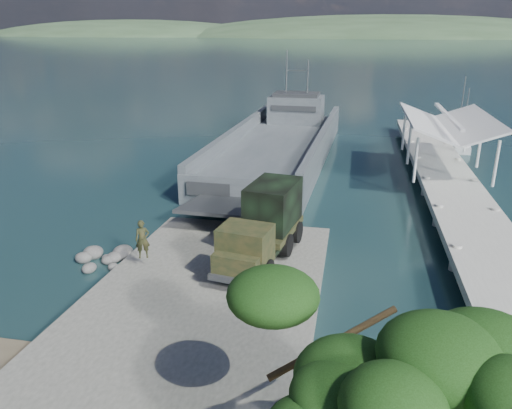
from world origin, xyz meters
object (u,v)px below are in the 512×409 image
at_px(sailboat_near, 461,146).
at_px(overhang_tree, 373,361).
at_px(pier, 444,165).
at_px(soldier, 143,247).
at_px(military_truck, 264,224).
at_px(landing_craft, 279,150).
at_px(sailboat_far, 458,137).

relative_size(sailboat_near, overhang_tree, 0.93).
height_order(pier, soldier, pier).
xyz_separation_m(military_truck, sailboat_near, (14.72, 28.72, -1.91)).
bearing_deg(soldier, military_truck, -2.15).
distance_m(pier, landing_craft, 14.68).
bearing_deg(overhang_tree, sailboat_far, 77.43).
bearing_deg(soldier, landing_craft, 60.01).
bearing_deg(sailboat_far, landing_craft, -146.34).
height_order(soldier, sailboat_far, sailboat_far).
relative_size(landing_craft, sailboat_near, 5.49).
xyz_separation_m(pier, soldier, (-16.65, -18.10, -0.14)).
relative_size(pier, military_truck, 5.64).
bearing_deg(pier, sailboat_near, 73.85).
xyz_separation_m(pier, sailboat_near, (3.68, 12.71, -1.27)).
bearing_deg(sailboat_far, pier, -102.60).
relative_size(pier, landing_craft, 1.30).
distance_m(sailboat_near, overhang_tree, 43.61).
bearing_deg(overhang_tree, soldier, 132.23).
xyz_separation_m(pier, military_truck, (-11.04, -16.02, 0.64)).
height_order(military_truck, overhang_tree, overhang_tree).
bearing_deg(military_truck, sailboat_far, 74.88).
distance_m(landing_craft, overhang_tree, 36.09).
relative_size(pier, overhang_tree, 6.65).
relative_size(landing_craft, soldier, 17.65).
bearing_deg(military_truck, overhang_tree, -61.13).
distance_m(military_truck, sailboat_near, 32.33).
xyz_separation_m(sailboat_near, overhang_tree, (-9.97, -42.22, 4.49)).
height_order(pier, overhang_tree, overhang_tree).
xyz_separation_m(soldier, sailboat_far, (20.72, 35.05, -1.09)).
bearing_deg(landing_craft, military_truck, -81.12).
distance_m(pier, soldier, 24.60).
xyz_separation_m(soldier, overhang_tree, (10.36, -11.41, 3.36)).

